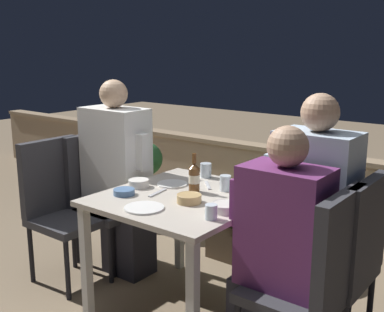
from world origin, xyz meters
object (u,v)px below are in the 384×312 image
(person_purple_stripe, at_px, (277,251))
(person_blue_shirt, at_px, (308,222))
(chair_right_near, at_px, (318,274))
(beer_bottle, at_px, (194,177))
(potted_plant, at_px, (143,175))
(chair_left_far, at_px, (100,189))
(person_white_polo, at_px, (119,178))
(chair_right_far, at_px, (346,253))
(chair_left_near, at_px, (59,198))

(person_purple_stripe, relative_size, person_blue_shirt, 0.91)
(chair_right_near, bearing_deg, beer_bottle, 165.60)
(person_purple_stripe, bearing_deg, beer_bottle, 161.39)
(person_blue_shirt, bearing_deg, potted_plant, 158.86)
(chair_left_far, relative_size, potted_plant, 1.25)
(person_blue_shirt, bearing_deg, chair_left_far, -179.74)
(person_white_polo, xyz_separation_m, person_purple_stripe, (1.37, -0.29, -0.06))
(chair_right_far, bearing_deg, chair_left_near, -169.97)
(chair_left_far, xyz_separation_m, person_blue_shirt, (1.60, 0.01, 0.12))
(chair_right_near, relative_size, person_purple_stripe, 0.78)
(chair_left_far, relative_size, chair_right_near, 1.00)
(chair_left_far, height_order, person_white_polo, person_white_polo)
(person_white_polo, distance_m, beer_bottle, 0.72)
(potted_plant, bearing_deg, chair_right_near, -26.36)
(chair_left_near, distance_m, person_purple_stripe, 1.63)
(person_white_polo, distance_m, person_blue_shirt, 1.39)
(chair_right_near, distance_m, person_blue_shirt, 0.37)
(chair_right_far, height_order, person_blue_shirt, person_blue_shirt)
(chair_right_near, distance_m, potted_plant, 2.29)
(chair_left_near, xyz_separation_m, potted_plant, (-0.22, 1.05, -0.09))
(person_blue_shirt, bearing_deg, person_purple_stripe, -94.15)
(person_white_polo, bearing_deg, chair_right_far, 0.26)
(person_purple_stripe, distance_m, beer_bottle, 0.74)
(person_purple_stripe, height_order, potted_plant, person_purple_stripe)
(person_white_polo, height_order, chair_right_far, person_white_polo)
(chair_left_far, height_order, person_blue_shirt, person_blue_shirt)
(chair_left_near, bearing_deg, potted_plant, 101.85)
(chair_left_far, distance_m, beer_bottle, 0.94)
(chair_left_far, height_order, person_purple_stripe, person_purple_stripe)
(chair_left_far, height_order, potted_plant, chair_left_far)
(chair_left_far, bearing_deg, potted_plant, 110.11)
(chair_right_far, bearing_deg, person_white_polo, -179.74)
(chair_left_far, height_order, beer_bottle, beer_bottle)
(person_blue_shirt, bearing_deg, chair_right_near, -57.62)
(person_white_polo, height_order, chair_right_near, person_white_polo)
(person_blue_shirt, height_order, potted_plant, person_blue_shirt)
(person_white_polo, xyz_separation_m, person_blue_shirt, (1.39, 0.01, 0.00))
(chair_right_near, bearing_deg, chair_right_far, 86.59)
(person_white_polo, bearing_deg, beer_bottle, -5.14)
(person_white_polo, relative_size, chair_right_far, 1.41)
(person_purple_stripe, bearing_deg, chair_right_near, 0.00)
(chair_left_near, distance_m, chair_right_near, 1.83)
(chair_right_near, height_order, potted_plant, chair_right_near)
(person_blue_shirt, bearing_deg, chair_left_near, -168.75)
(chair_left_near, bearing_deg, beer_bottle, 15.12)
(chair_left_far, bearing_deg, beer_bottle, -3.98)
(chair_left_far, distance_m, person_white_polo, 0.24)
(chair_left_far, bearing_deg, person_purple_stripe, -10.39)
(chair_right_near, height_order, chair_right_far, same)
(person_blue_shirt, bearing_deg, person_white_polo, -179.71)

